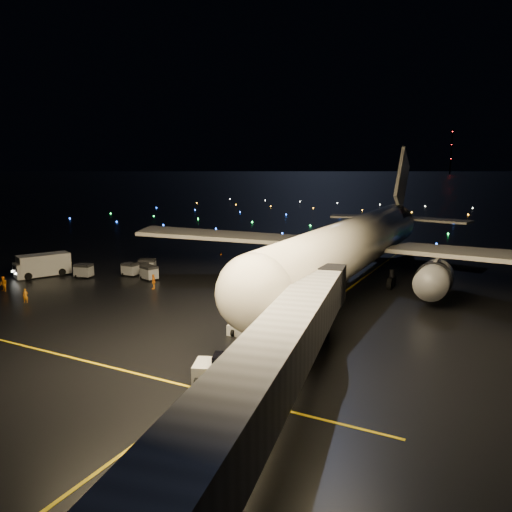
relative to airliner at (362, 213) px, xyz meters
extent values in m
plane|color=black|center=(-12.05, 273.96, -8.91)|extent=(2000.00, 2000.00, 0.00)
cube|color=yellow|center=(-0.05, -11.04, -8.90)|extent=(0.25, 80.00, 0.02)
cube|color=yellow|center=(-17.05, -36.04, -8.90)|extent=(60.00, 0.25, 0.02)
cube|color=silver|center=(0.28, -34.32, -7.88)|extent=(4.87, 3.69, 2.07)
cube|color=silver|center=(-39.15, -16.71, -7.39)|extent=(5.84, 8.62, 3.05)
imported|color=orange|center=(-29.83, -26.96, -8.13)|extent=(0.68, 0.66, 1.57)
imported|color=orange|center=(-36.38, -24.89, -8.00)|extent=(0.92, 0.73, 1.83)
imported|color=orange|center=(-21.20, -15.61, -7.99)|extent=(0.83, 1.17, 1.84)
cone|color=orange|center=(-9.46, -5.85, -8.66)|extent=(0.52, 0.52, 0.51)
cone|color=orange|center=(-11.20, -3.93, -8.64)|extent=(0.58, 0.58, 0.54)
cone|color=orange|center=(-16.71, -5.28, -8.68)|extent=(0.53, 0.53, 0.47)
cone|color=orange|center=(-26.11, 8.08, -8.65)|extent=(0.51, 0.51, 0.52)
cylinder|color=black|center=(-72.05, 713.96, 23.09)|extent=(1.80, 1.80, 64.00)
cube|color=gray|center=(-24.90, -11.96, -7.98)|extent=(2.58, 2.16, 1.87)
cube|color=gray|center=(-28.06, -9.87, -8.12)|extent=(2.04, 1.57, 1.58)
cube|color=gray|center=(-28.19, -8.34, -7.98)|extent=(2.62, 2.28, 1.86)
cube|color=gray|center=(-28.78, -11.23, -8.04)|extent=(2.10, 1.50, 1.75)
cube|color=gray|center=(-33.57, -14.98, -7.99)|extent=(2.50, 2.03, 1.85)
camera|label=1|loc=(17.33, -62.33, 6.19)|focal=35.00mm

